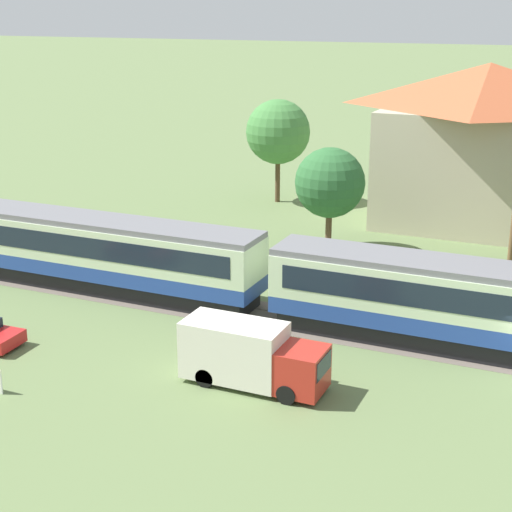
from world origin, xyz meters
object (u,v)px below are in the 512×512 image
passenger_train (273,275)px  yard_tree_2 (278,132)px  station_house_terracotta_roof (484,144)px  yard_tree_1 (330,183)px  delivery_truck_red (250,355)px

passenger_train → yard_tree_2: 24.40m
station_house_terracotta_roof → yard_tree_1: bearing=-127.2°
passenger_train → station_house_terracotta_roof: size_ratio=5.21×
yard_tree_2 → delivery_truck_red: bearing=-69.5°
yard_tree_1 → station_house_terracotta_roof: bearing=52.8°
delivery_truck_red → yard_tree_1: size_ratio=0.91×
yard_tree_1 → yard_tree_2: (-7.90, 10.74, 1.14)m
station_house_terracotta_roof → yard_tree_1: size_ratio=2.21×
passenger_train → yard_tree_1: (-1.14, 11.69, 2.15)m
yard_tree_2 → station_house_terracotta_roof: bearing=-2.5°
station_house_terracotta_roof → delivery_truck_red: bearing=-99.0°
station_house_terracotta_roof → yard_tree_1: (-7.64, -10.06, -1.40)m
passenger_train → yard_tree_2: bearing=112.0°
station_house_terracotta_roof → passenger_train: bearing=-106.6°
yard_tree_1 → yard_tree_2: size_ratio=0.82×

